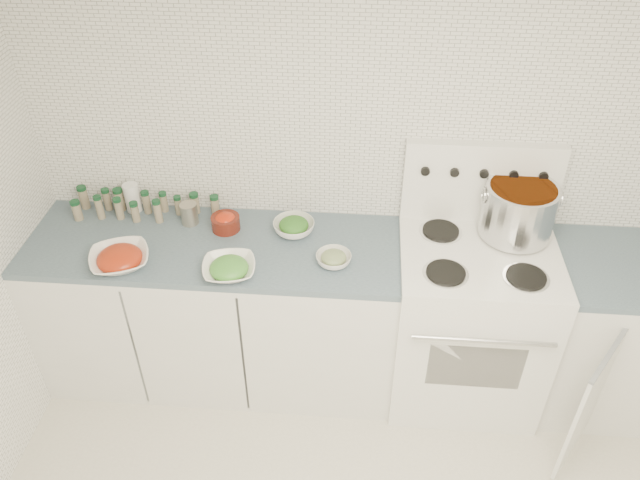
% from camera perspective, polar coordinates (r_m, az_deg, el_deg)
% --- Properties ---
extents(room_walls, '(3.54, 3.04, 2.52)m').
position_cam_1_polar(room_walls, '(1.71, 6.53, -8.87)').
color(room_walls, white).
rests_on(room_walls, ground).
extents(counter_left, '(1.85, 0.62, 0.90)m').
position_cam_1_polar(counter_left, '(3.41, -9.05, -6.30)').
color(counter_left, white).
rests_on(counter_left, ground).
extents(stove, '(0.76, 0.70, 1.36)m').
position_cam_1_polar(stove, '(3.35, 13.35, -6.95)').
color(stove, white).
rests_on(stove, ground).
extents(counter_right, '(0.89, 0.95, 0.90)m').
position_cam_1_polar(counter_right, '(3.61, 26.32, -7.69)').
color(counter_right, white).
rests_on(counter_right, ground).
extents(stock_pot, '(0.37, 0.35, 0.26)m').
position_cam_1_polar(stock_pot, '(3.13, 17.72, 2.75)').
color(stock_pot, silver).
rests_on(stock_pot, stove).
extents(bowl_tomato, '(0.35, 0.35, 0.09)m').
position_cam_1_polar(bowl_tomato, '(3.07, -17.85, -1.63)').
color(bowl_tomato, white).
rests_on(bowl_tomato, counter_left).
extents(bowl_snowpea, '(0.28, 0.28, 0.08)m').
position_cam_1_polar(bowl_snowpea, '(2.90, -8.31, -2.58)').
color(bowl_snowpea, white).
rests_on(bowl_snowpea, counter_left).
extents(bowl_broccoli, '(0.24, 0.24, 0.08)m').
position_cam_1_polar(bowl_broccoli, '(3.12, -2.41, 1.25)').
color(bowl_broccoli, white).
rests_on(bowl_broccoli, counter_left).
extents(bowl_zucchini, '(0.21, 0.21, 0.07)m').
position_cam_1_polar(bowl_zucchini, '(2.93, 1.26, -1.71)').
color(bowl_zucchini, white).
rests_on(bowl_zucchini, counter_left).
extents(bowl_pepper, '(0.15, 0.15, 0.09)m').
position_cam_1_polar(bowl_pepper, '(3.18, -8.64, 1.66)').
color(bowl_pepper, '#55180E').
rests_on(bowl_pepper, counter_left).
extents(salt_canister, '(0.10, 0.10, 0.16)m').
position_cam_1_polar(salt_canister, '(3.41, -16.78, 3.73)').
color(salt_canister, white).
rests_on(salt_canister, counter_left).
extents(tin_can, '(0.09, 0.09, 0.11)m').
position_cam_1_polar(tin_can, '(3.25, -11.87, 2.38)').
color(tin_can, gray).
rests_on(tin_can, counter_left).
extents(spice_cluster, '(0.75, 0.16, 0.14)m').
position_cam_1_polar(spice_cluster, '(3.38, -16.53, 3.15)').
color(spice_cluster, gray).
rests_on(spice_cluster, counter_left).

